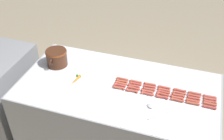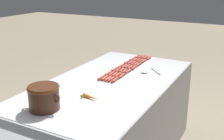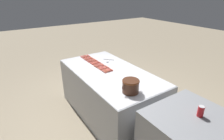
{
  "view_description": "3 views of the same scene",
  "coord_description": "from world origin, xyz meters",
  "px_view_note": "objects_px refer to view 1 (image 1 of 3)",
  "views": [
    {
      "loc": [
        -2.11,
        -0.63,
        2.71
      ],
      "look_at": [
        0.1,
        0.1,
        0.99
      ],
      "focal_mm": 44.77,
      "sensor_mm": 36.0,
      "label": 1
    },
    {
      "loc": [
        -1.22,
        2.23,
        1.83
      ],
      "look_at": [
        0.1,
        -0.22,
        0.92
      ],
      "focal_mm": 45.56,
      "sensor_mm": 36.0,
      "label": 2
    },
    {
      "loc": [
        1.54,
        2.4,
        2.16
      ],
      "look_at": [
        -0.0,
        0.08,
        0.93
      ],
      "focal_mm": 28.67,
      "sensor_mm": 36.0,
      "label": 3
    }
  ],
  "objects_px": {
    "hot_dog_3": "(162,97)",
    "hot_dog_12": "(134,88)",
    "hot_dog_1": "(193,103)",
    "hot_dog_31": "(164,87)",
    "hot_dog_13": "(120,85)",
    "hot_dog_7": "(210,104)",
    "hot_dog_15": "(194,98)",
    "hot_dog_0": "(209,107)",
    "hot_dog_20": "(121,83)",
    "hot_dog_28": "(210,97)",
    "hot_dog_10": "(163,94)",
    "hot_dog_2": "(177,100)",
    "hot_dog_8": "(193,101)",
    "hot_dog_22": "(194,96)",
    "hot_dog_29": "(195,93)",
    "hot_dog_5": "(132,91)",
    "hot_dog_26": "(136,84)",
    "hot_dog_30": "(180,90)",
    "hot_dog_9": "(177,98)",
    "hot_dog_14": "(210,102)",
    "hot_dog_11": "(147,91)",
    "bean_pot": "(57,57)",
    "hot_dog_19": "(134,86)",
    "hot_dog_6": "(119,88)",
    "hot_dog_23": "(179,93)",
    "carrot": "(76,80)",
    "hot_dog_33": "(136,82)",
    "hot_dog_21": "(210,99)",
    "hot_dog_25": "(150,87)",
    "hot_dog_32": "(150,84)",
    "hot_dog_24": "(164,90)",
    "hot_dog_4": "(147,94)",
    "hot_dog_16": "(178,95)",
    "serving_spoon": "(153,109)",
    "hot_dog_34": "(122,79)",
    "hot_dog_18": "(149,89)"
  },
  "relations": [
    {
      "from": "hot_dog_3",
      "to": "hot_dog_12",
      "type": "relative_size",
      "value": 1.0
    },
    {
      "from": "hot_dog_1",
      "to": "hot_dog_31",
      "type": "height_order",
      "value": "same"
    },
    {
      "from": "hot_dog_1",
      "to": "hot_dog_13",
      "type": "height_order",
      "value": "same"
    },
    {
      "from": "hot_dog_7",
      "to": "hot_dog_15",
      "type": "distance_m",
      "value": 0.16
    },
    {
      "from": "hot_dog_0",
      "to": "hot_dog_13",
      "type": "bearing_deg",
      "value": 87.46
    },
    {
      "from": "hot_dog_20",
      "to": "hot_dog_28",
      "type": "bearing_deg",
      "value": -85.26
    },
    {
      "from": "hot_dog_10",
      "to": "hot_dog_20",
      "type": "relative_size",
      "value": 1.0
    },
    {
      "from": "hot_dog_2",
      "to": "hot_dog_8",
      "type": "xyz_separation_m",
      "value": [
        0.03,
        -0.14,
        0.0
      ]
    },
    {
      "from": "hot_dog_22",
      "to": "hot_dog_31",
      "type": "height_order",
      "value": "same"
    },
    {
      "from": "hot_dog_29",
      "to": "hot_dog_13",
      "type": "bearing_deg",
      "value": 98.87
    },
    {
      "from": "hot_dog_1",
      "to": "hot_dog_22",
      "type": "xyz_separation_m",
      "value": [
        0.11,
        -0.0,
        0.0
      ]
    },
    {
      "from": "hot_dog_5",
      "to": "hot_dog_26",
      "type": "distance_m",
      "value": 0.12
    },
    {
      "from": "hot_dog_28",
      "to": "hot_dog_30",
      "type": "relative_size",
      "value": 1.0
    },
    {
      "from": "hot_dog_9",
      "to": "hot_dog_14",
      "type": "xyz_separation_m",
      "value": [
        0.04,
        -0.3,
        0.0
      ]
    },
    {
      "from": "hot_dog_1",
      "to": "hot_dog_11",
      "type": "relative_size",
      "value": 1.0
    },
    {
      "from": "bean_pot",
      "to": "hot_dog_1",
      "type": "bearing_deg",
      "value": -96.96
    },
    {
      "from": "hot_dog_13",
      "to": "hot_dog_19",
      "type": "relative_size",
      "value": 1.0
    },
    {
      "from": "hot_dog_6",
      "to": "hot_dog_23",
      "type": "height_order",
      "value": "same"
    },
    {
      "from": "carrot",
      "to": "hot_dog_33",
      "type": "bearing_deg",
      "value": -74.17
    },
    {
      "from": "hot_dog_14",
      "to": "hot_dog_23",
      "type": "bearing_deg",
      "value": 82.75
    },
    {
      "from": "hot_dog_1",
      "to": "hot_dog_19",
      "type": "xyz_separation_m",
      "value": [
        0.07,
        0.59,
        0.0
      ]
    },
    {
      "from": "hot_dog_5",
      "to": "hot_dog_21",
      "type": "xyz_separation_m",
      "value": [
        0.12,
        -0.74,
        0.0
      ]
    },
    {
      "from": "hot_dog_0",
      "to": "hot_dog_31",
      "type": "height_order",
      "value": "same"
    },
    {
      "from": "hot_dog_7",
      "to": "hot_dog_33",
      "type": "relative_size",
      "value": 1.0
    },
    {
      "from": "hot_dog_6",
      "to": "hot_dog_25",
      "type": "relative_size",
      "value": 1.0
    },
    {
      "from": "hot_dog_19",
      "to": "hot_dog_30",
      "type": "bearing_deg",
      "value": -80.36
    },
    {
      "from": "hot_dog_10",
      "to": "hot_dog_32",
      "type": "bearing_deg",
      "value": 53.13
    },
    {
      "from": "hot_dog_2",
      "to": "hot_dog_24",
      "type": "relative_size",
      "value": 1.0
    },
    {
      "from": "hot_dog_10",
      "to": "hot_dog_19",
      "type": "bearing_deg",
      "value": 83.18
    },
    {
      "from": "hot_dog_28",
      "to": "hot_dog_33",
      "type": "relative_size",
      "value": 1.0
    },
    {
      "from": "hot_dog_8",
      "to": "hot_dog_30",
      "type": "xyz_separation_m",
      "value": [
        0.12,
        0.14,
        0.0
      ]
    },
    {
      "from": "hot_dog_20",
      "to": "hot_dog_4",
      "type": "bearing_deg",
      "value": -104.09
    },
    {
      "from": "hot_dog_28",
      "to": "hot_dog_33",
      "type": "height_order",
      "value": "same"
    },
    {
      "from": "hot_dog_20",
      "to": "hot_dog_21",
      "type": "relative_size",
      "value": 1.0
    },
    {
      "from": "hot_dog_22",
      "to": "hot_dog_32",
      "type": "bearing_deg",
      "value": 85.13
    },
    {
      "from": "hot_dog_10",
      "to": "hot_dog_30",
      "type": "relative_size",
      "value": 1.0
    },
    {
      "from": "hot_dog_26",
      "to": "hot_dog_16",
      "type": "bearing_deg",
      "value": -95.3
    },
    {
      "from": "hot_dog_21",
      "to": "serving_spoon",
      "type": "xyz_separation_m",
      "value": [
        -0.3,
        0.49,
        -0.01
      ]
    },
    {
      "from": "hot_dog_2",
      "to": "hot_dog_23",
      "type": "bearing_deg",
      "value": -3.15
    },
    {
      "from": "hot_dog_1",
      "to": "hot_dog_26",
      "type": "height_order",
      "value": "same"
    },
    {
      "from": "hot_dog_28",
      "to": "serving_spoon",
      "type": "xyz_separation_m",
      "value": [
        -0.33,
        0.49,
        -0.01
      ]
    },
    {
      "from": "hot_dog_6",
      "to": "hot_dog_34",
      "type": "xyz_separation_m",
      "value": [
        0.15,
        0.0,
        0.0
      ]
    },
    {
      "from": "hot_dog_18",
      "to": "hot_dog_25",
      "type": "bearing_deg",
      "value": 3.61
    },
    {
      "from": "hot_dog_23",
      "to": "carrot",
      "type": "distance_m",
      "value": 1.06
    },
    {
      "from": "hot_dog_14",
      "to": "hot_dog_8",
      "type": "bearing_deg",
      "value": 103.64
    },
    {
      "from": "hot_dog_9",
      "to": "hot_dog_21",
      "type": "height_order",
      "value": "same"
    },
    {
      "from": "hot_dog_8",
      "to": "hot_dog_26",
      "type": "xyz_separation_m",
      "value": [
        0.08,
        0.58,
        0.0
      ]
    },
    {
      "from": "hot_dog_19",
      "to": "hot_dog_22",
      "type": "xyz_separation_m",
      "value": [
        0.04,
        -0.59,
        0.0
      ]
    },
    {
      "from": "hot_dog_19",
      "to": "hot_dog_21",
      "type": "height_order",
      "value": "same"
    },
    {
      "from": "hot_dog_11",
      "to": "hot_dog_25",
      "type": "xyz_separation_m",
      "value": [
        0.08,
        -0.01,
        0.0
      ]
    }
  ]
}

